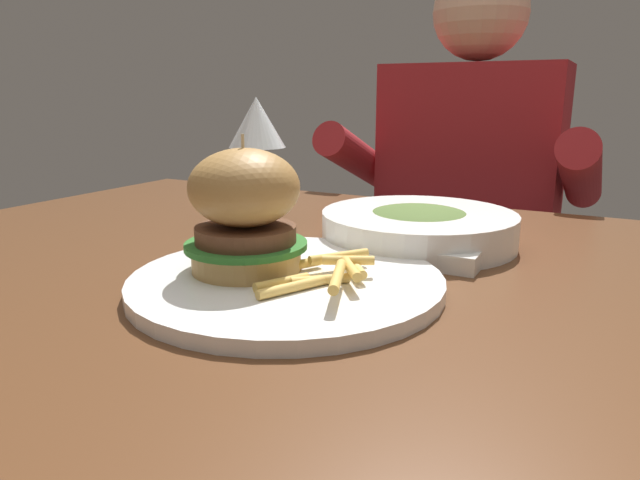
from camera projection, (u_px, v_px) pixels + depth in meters
dining_table at (395, 357)px, 0.59m from camera, size 1.39×0.86×0.74m
main_plate at (287, 282)px, 0.54m from camera, size 0.30×0.30×0.01m
burger_sandwich at (245, 210)px, 0.54m from camera, size 0.12×0.12×0.13m
fries_pile at (323, 271)px, 0.52m from camera, size 0.11×0.14×0.02m
wine_glass at (257, 128)px, 0.77m from camera, size 0.08×0.08×0.18m
butter_dish at (440, 252)px, 0.63m from camera, size 0.09×0.08×0.04m
soup_bowl at (418, 226)px, 0.70m from camera, size 0.24×0.24×0.05m
diner_person at (464, 260)px, 1.26m from camera, size 0.51×0.36×1.18m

